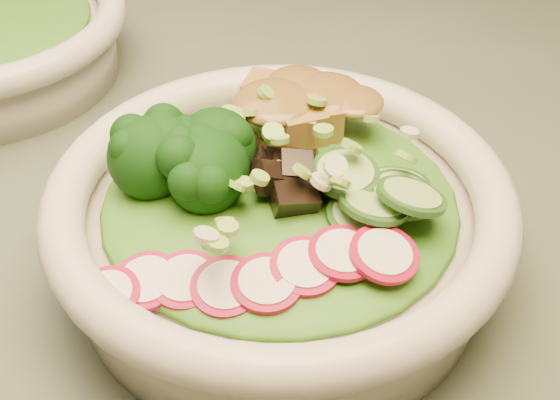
{
  "coord_description": "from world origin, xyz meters",
  "views": [
    {
      "loc": [
        -0.25,
        -0.45,
        1.14
      ],
      "look_at": [
        -0.21,
        -0.07,
        0.82
      ],
      "focal_mm": 50.0,
      "sensor_mm": 36.0,
      "label": 1
    }
  ],
  "objects": [
    {
      "name": "peanut_sauce",
      "position": [
        -0.19,
        -0.0,
        0.85
      ],
      "size": [
        0.08,
        0.06,
        0.02
      ],
      "primitive_type": "ellipsoid",
      "color": "brown",
      "rests_on": "tofu_cubes"
    },
    {
      "name": "dining_table",
      "position": [
        0.0,
        0.0,
        0.64
      ],
      "size": [
        1.2,
        0.8,
        0.75
      ],
      "color": "black",
      "rests_on": "ground"
    },
    {
      "name": "tofu_cubes",
      "position": [
        -0.19,
        -0.0,
        0.83
      ],
      "size": [
        0.12,
        0.1,
        0.04
      ],
      "primitive_type": null,
      "rotation": [
        0.0,
        0.0,
        -0.39
      ],
      "color": "olive",
      "rests_on": "salad_bowl"
    },
    {
      "name": "broccoli_florets",
      "position": [
        -0.28,
        -0.06,
        0.84
      ],
      "size": [
        0.11,
        0.11,
        0.05
      ],
      "primitive_type": null,
      "rotation": [
        0.0,
        0.0,
        -0.39
      ],
      "color": "black",
      "rests_on": "salad_bowl"
    },
    {
      "name": "mushroom_heap",
      "position": [
        -0.21,
        -0.06,
        0.83
      ],
      "size": [
        0.1,
        0.1,
        0.05
      ],
      "primitive_type": null,
      "rotation": [
        0.0,
        0.0,
        -0.39
      ],
      "color": "black",
      "rests_on": "salad_bowl"
    },
    {
      "name": "radish_slices",
      "position": [
        -0.22,
        -0.15,
        0.82
      ],
      "size": [
        0.13,
        0.09,
        0.02
      ],
      "primitive_type": null,
      "rotation": [
        0.0,
        0.0,
        -0.39
      ],
      "color": "maroon",
      "rests_on": "salad_bowl"
    },
    {
      "name": "salad_bowl",
      "position": [
        -0.21,
        -0.07,
        0.79
      ],
      "size": [
        0.31,
        0.31,
        0.08
      ],
      "rotation": [
        0.0,
        0.0,
        -0.39
      ],
      "color": "silver",
      "rests_on": "dining_table"
    },
    {
      "name": "lettuce_bed",
      "position": [
        -0.21,
        -0.07,
        0.82
      ],
      "size": [
        0.23,
        0.23,
        0.03
      ],
      "primitive_type": "ellipsoid",
      "color": "#276916",
      "rests_on": "salad_bowl"
    },
    {
      "name": "cucumber_slices",
      "position": [
        -0.14,
        -0.09,
        0.83
      ],
      "size": [
        0.1,
        0.1,
        0.04
      ],
      "primitive_type": null,
      "rotation": [
        0.0,
        0.0,
        -0.39
      ],
      "color": "#92BE69",
      "rests_on": "salad_bowl"
    },
    {
      "name": "scallion_garnish",
      "position": [
        -0.21,
        -0.07,
        0.85
      ],
      "size": [
        0.22,
        0.22,
        0.03
      ],
      "primitive_type": null,
      "color": "#7FB840",
      "rests_on": "salad_bowl"
    }
  ]
}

